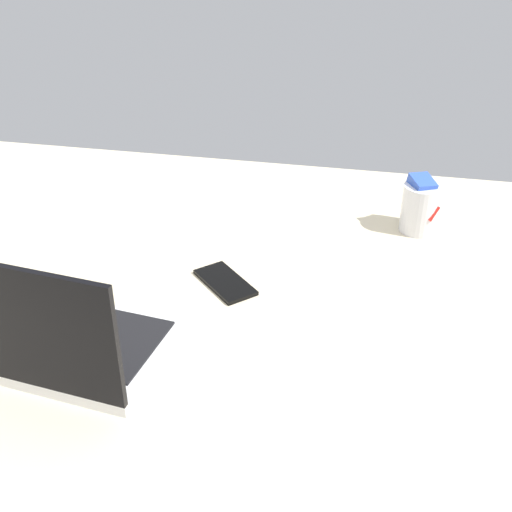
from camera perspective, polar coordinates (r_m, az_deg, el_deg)
The scene contains 4 objects.
bed_mattress at distance 133.94cm, azimuth -12.84°, elevation -5.80°, with size 180.00×140.00×18.00cm, color beige.
laptop at distance 108.86cm, azimuth -17.32°, elevation -7.19°, with size 35.43×26.65×23.00cm.
snack_cup at distance 148.00cm, azimuth 14.68°, elevation 4.32°, with size 9.02×9.33×13.38cm.
cell_phone at distance 125.80cm, azimuth -2.79°, elevation -2.37°, with size 6.80×14.00×0.80cm, color black.
Camera 1 is at (-51.01, 96.98, 86.03)cm, focal length 44.52 mm.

